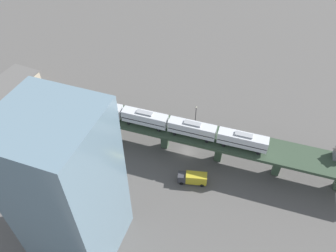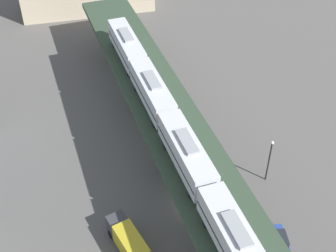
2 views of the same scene
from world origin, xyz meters
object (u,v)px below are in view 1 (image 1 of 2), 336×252
(street_car_black, at_px, (300,154))
(street_car_blue, at_px, (226,138))
(street_lamp, at_px, (196,114))
(office_tower, at_px, (67,191))
(delivery_truck, at_px, (193,178))
(subway_train, at_px, (168,123))

(street_car_black, bearing_deg, street_car_blue, 92.36)
(street_lamp, bearing_deg, street_car_blue, -109.29)
(street_car_black, height_order, street_lamp, street_lamp)
(office_tower, bearing_deg, street_car_blue, -30.24)
(street_lamp, bearing_deg, delivery_truck, -165.63)
(street_lamp, bearing_deg, street_car_black, -95.21)
(street_car_blue, bearing_deg, office_tower, 149.76)
(street_lamp, bearing_deg, office_tower, 163.48)
(subway_train, distance_m, street_lamp, 14.81)
(street_car_black, relative_size, delivery_truck, 0.63)
(street_car_blue, relative_size, delivery_truck, 0.62)
(street_car_black, xyz_separation_m, delivery_truck, (-17.85, 24.91, 0.82))
(subway_train, height_order, office_tower, office_tower)
(delivery_truck, bearing_deg, subway_train, 49.75)
(street_lamp, relative_size, office_tower, 0.19)
(street_car_blue, relative_size, street_car_black, 1.00)
(street_car_blue, xyz_separation_m, street_lamp, (3.57, 10.21, 3.17))
(street_car_blue, bearing_deg, street_lamp, 70.71)
(street_car_black, height_order, office_tower, office_tower)
(office_tower, bearing_deg, delivery_truck, -38.90)
(street_car_blue, xyz_separation_m, delivery_truck, (-17.03, 4.93, 0.82))
(street_car_black, distance_m, street_lamp, 30.48)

